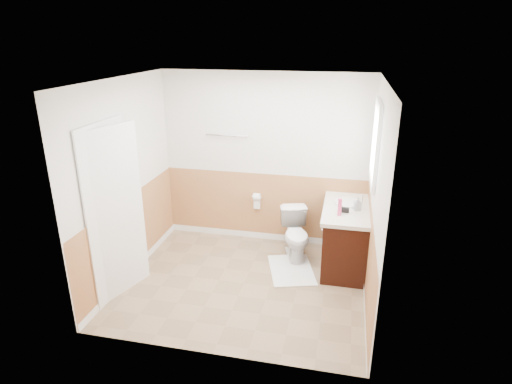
% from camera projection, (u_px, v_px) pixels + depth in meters
% --- Properties ---
extents(floor, '(3.00, 3.00, 0.00)m').
position_uv_depth(floor, '(244.00, 283.00, 5.38)').
color(floor, '#8C7051').
rests_on(floor, ground).
extents(ceiling, '(3.00, 3.00, 0.00)m').
position_uv_depth(ceiling, '(242.00, 80.00, 4.51)').
color(ceiling, white).
rests_on(ceiling, floor).
extents(wall_back, '(3.00, 0.00, 3.00)m').
position_uv_depth(wall_back, '(265.00, 160.00, 6.13)').
color(wall_back, silver).
rests_on(wall_back, floor).
extents(wall_front, '(3.00, 0.00, 3.00)m').
position_uv_depth(wall_front, '(208.00, 240.00, 3.75)').
color(wall_front, silver).
rests_on(wall_front, floor).
extents(wall_left, '(0.00, 3.00, 3.00)m').
position_uv_depth(wall_left, '(125.00, 182.00, 5.24)').
color(wall_left, silver).
rests_on(wall_left, floor).
extents(wall_right, '(0.00, 3.00, 3.00)m').
position_uv_depth(wall_right, '(376.00, 201.00, 4.64)').
color(wall_right, silver).
rests_on(wall_right, floor).
extents(wainscot_back, '(3.00, 0.00, 3.00)m').
position_uv_depth(wainscot_back, '(264.00, 208.00, 6.38)').
color(wainscot_back, '#C5824E').
rests_on(wainscot_back, floor).
extents(wainscot_front, '(3.00, 0.00, 3.00)m').
position_uv_depth(wainscot_front, '(211.00, 311.00, 4.03)').
color(wainscot_front, '#C5824E').
rests_on(wainscot_front, floor).
extents(wainscot_left, '(0.00, 2.60, 2.60)m').
position_uv_depth(wainscot_left, '(132.00, 236.00, 5.50)').
color(wainscot_left, '#C5824E').
rests_on(wainscot_left, floor).
extents(wainscot_right, '(0.00, 2.60, 2.60)m').
position_uv_depth(wainscot_right, '(369.00, 261.00, 4.91)').
color(wainscot_right, '#C5824E').
rests_on(wainscot_right, floor).
extents(toilet, '(0.55, 0.74, 0.68)m').
position_uv_depth(toilet, '(296.00, 235.00, 5.91)').
color(toilet, white).
rests_on(toilet, floor).
extents(bath_mat, '(0.75, 0.92, 0.02)m').
position_uv_depth(bath_mat, '(291.00, 270.00, 5.66)').
color(bath_mat, white).
rests_on(bath_mat, floor).
extents(vanity_cabinet, '(0.55, 1.10, 0.80)m').
position_uv_depth(vanity_cabinet, '(345.00, 239.00, 5.66)').
color(vanity_cabinet, black).
rests_on(vanity_cabinet, floor).
extents(vanity_knob_left, '(0.03, 0.03, 0.03)m').
position_uv_depth(vanity_knob_left, '(322.00, 230.00, 5.58)').
color(vanity_knob_left, silver).
rests_on(vanity_knob_left, vanity_cabinet).
extents(vanity_knob_right, '(0.03, 0.03, 0.03)m').
position_uv_depth(vanity_knob_right, '(323.00, 223.00, 5.76)').
color(vanity_knob_right, silver).
rests_on(vanity_knob_right, vanity_cabinet).
extents(countertop, '(0.60, 1.15, 0.05)m').
position_uv_depth(countertop, '(347.00, 209.00, 5.51)').
color(countertop, silver).
rests_on(countertop, vanity_cabinet).
extents(sink_basin, '(0.36, 0.36, 0.02)m').
position_uv_depth(sink_basin, '(348.00, 203.00, 5.64)').
color(sink_basin, white).
rests_on(sink_basin, countertop).
extents(faucet, '(0.02, 0.02, 0.14)m').
position_uv_depth(faucet, '(362.00, 200.00, 5.58)').
color(faucet, silver).
rests_on(faucet, countertop).
extents(lotion_bottle, '(0.05, 0.05, 0.22)m').
position_uv_depth(lotion_bottle, '(340.00, 207.00, 5.24)').
color(lotion_bottle, '#E43B76').
rests_on(lotion_bottle, countertop).
extents(soap_dispenser, '(0.10, 0.10, 0.17)m').
position_uv_depth(soap_dispenser, '(358.00, 204.00, 5.40)').
color(soap_dispenser, gray).
rests_on(soap_dispenser, countertop).
extents(hair_dryer_body, '(0.14, 0.07, 0.07)m').
position_uv_depth(hair_dryer_body, '(344.00, 210.00, 5.35)').
color(hair_dryer_body, black).
rests_on(hair_dryer_body, countertop).
extents(hair_dryer_handle, '(0.03, 0.03, 0.07)m').
position_uv_depth(hair_dryer_handle, '(341.00, 209.00, 5.46)').
color(hair_dryer_handle, black).
rests_on(hair_dryer_handle, countertop).
extents(mirror_panel, '(0.02, 0.35, 0.90)m').
position_uv_depth(mirror_panel, '(373.00, 149.00, 5.55)').
color(mirror_panel, silver).
rests_on(mirror_panel, wall_right).
extents(window_frame, '(0.04, 0.80, 1.00)m').
position_uv_depth(window_frame, '(375.00, 143.00, 5.01)').
color(window_frame, white).
rests_on(window_frame, wall_right).
extents(window_glass, '(0.01, 0.70, 0.90)m').
position_uv_depth(window_glass, '(377.00, 143.00, 5.01)').
color(window_glass, white).
rests_on(window_glass, wall_right).
extents(door, '(0.29, 0.78, 2.04)m').
position_uv_depth(door, '(116.00, 214.00, 4.89)').
color(door, white).
rests_on(door, wall_left).
extents(door_frame, '(0.02, 0.92, 2.10)m').
position_uv_depth(door_frame, '(110.00, 212.00, 4.90)').
color(door_frame, white).
rests_on(door_frame, wall_left).
extents(door_knob, '(0.06, 0.06, 0.06)m').
position_uv_depth(door_knob, '(135.00, 209.00, 5.21)').
color(door_knob, silver).
rests_on(door_knob, door).
extents(towel_bar, '(0.62, 0.02, 0.02)m').
position_uv_depth(towel_bar, '(226.00, 135.00, 6.07)').
color(towel_bar, silver).
rests_on(towel_bar, wall_back).
extents(tp_holder_bar, '(0.14, 0.02, 0.02)m').
position_uv_depth(tp_holder_bar, '(257.00, 197.00, 6.28)').
color(tp_holder_bar, silver).
rests_on(tp_holder_bar, wall_back).
extents(tp_roll, '(0.10, 0.11, 0.11)m').
position_uv_depth(tp_roll, '(257.00, 197.00, 6.28)').
color(tp_roll, white).
rests_on(tp_roll, tp_holder_bar).
extents(tp_sheet, '(0.10, 0.01, 0.16)m').
position_uv_depth(tp_sheet, '(257.00, 204.00, 6.32)').
color(tp_sheet, white).
rests_on(tp_sheet, tp_roll).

